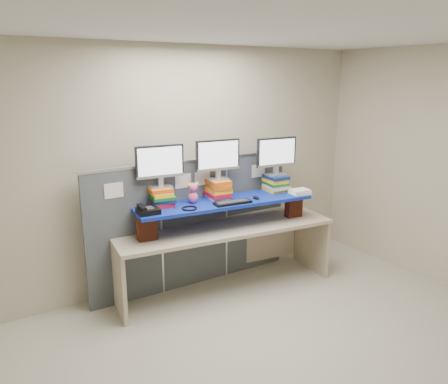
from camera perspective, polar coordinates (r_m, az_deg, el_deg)
room at (r=3.58m, az=9.54°, el=-2.23°), size 5.00×4.00×2.80m
cubicle_partition at (r=5.18m, az=-3.89°, el=-4.01°), size 2.60×0.06×1.53m
desk at (r=5.09m, az=0.00°, el=-6.11°), size 2.61×1.02×0.78m
brick_pier_left at (r=4.65m, az=-10.05°, el=-4.63°), size 0.21×0.13×0.27m
brick_pier_right at (r=5.40m, az=9.08°, el=-1.82°), size 0.21×0.13×0.27m
blue_board at (r=4.95m, az=0.00°, el=-1.33°), size 2.10×0.74×0.04m
book_stack_left at (r=4.78m, az=-8.23°, el=-0.59°), size 0.30×0.33×0.20m
book_stack_center at (r=5.01m, az=-0.78°, el=0.36°), size 0.27×0.34×0.22m
book_stack_right at (r=5.38m, az=6.77°, el=1.17°), size 0.27×0.31×0.20m
monitor_left at (r=4.70m, az=-8.37°, el=3.68°), size 0.53×0.17×0.46m
monitor_center at (r=4.93m, az=-0.79°, el=4.57°), size 0.53×0.17×0.46m
monitor_right at (r=5.31m, az=6.87°, el=4.95°), size 0.53×0.17×0.46m
keyboard at (r=4.82m, az=1.14°, el=-1.38°), size 0.44×0.18×0.03m
mouse at (r=5.02m, az=4.22°, el=-0.73°), size 0.07×0.11×0.03m
desk_phone at (r=4.54m, az=-9.99°, el=-2.38°), size 0.23×0.21×0.09m
headset at (r=4.64m, az=-4.53°, el=-2.12°), size 0.22×0.22×0.02m
plush_toy at (r=4.84m, az=-4.07°, el=-0.08°), size 0.14×0.10×0.23m
binder_stack at (r=5.30m, az=9.89°, el=0.04°), size 0.25×0.21×0.05m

